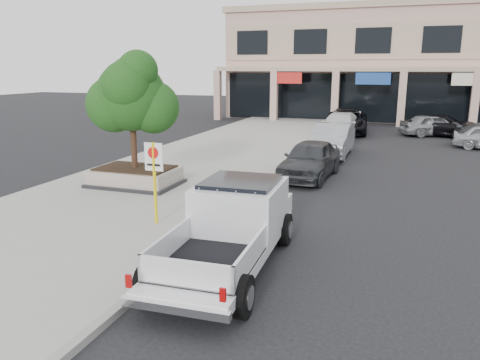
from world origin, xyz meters
name	(u,v)px	position (x,y,z in m)	size (l,w,h in m)	color
ground	(262,245)	(0.00, 0.00, 0.00)	(120.00, 120.00, 0.00)	black
sidewalk	(175,176)	(-5.50, 6.00, 0.07)	(8.00, 52.00, 0.15)	gray
curb	(268,184)	(-1.55, 6.00, 0.07)	(0.20, 52.00, 0.15)	gray
strip_mall	(468,63)	(8.00, 33.93, 4.75)	(40.55, 12.43, 9.50)	tan
planter	(136,176)	(-6.10, 3.97, 0.48)	(3.20, 2.20, 0.68)	black
planter_tree	(137,96)	(-5.97, 4.13, 3.41)	(2.90, 2.55, 4.00)	black
no_parking_sign	(154,172)	(-3.20, 0.31, 1.63)	(0.55, 0.09, 2.30)	yellow
hedge	(237,185)	(-1.88, 3.39, 0.62)	(1.10, 0.99, 0.94)	#1B4814
pickup_truck	(227,230)	(-0.35, -1.60, 0.92)	(2.16, 5.82, 1.83)	white
curb_car_a	(310,159)	(-0.30, 7.88, 0.77)	(1.82, 4.54, 1.55)	#2E3034
curb_car_b	(332,140)	(-0.16, 13.19, 0.81)	(1.72, 4.94, 1.63)	#999BA0
curb_car_c	(340,125)	(-0.64, 19.85, 0.78)	(2.18, 5.37, 1.56)	silver
curb_car_d	(346,121)	(-0.50, 22.00, 0.83)	(2.77, 6.01, 1.67)	black
lot_car_d	(444,126)	(5.76, 22.59, 0.70)	(2.32, 5.03, 1.40)	black
lot_car_e	(433,125)	(5.12, 22.46, 0.72)	(1.71, 4.24, 1.45)	gray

